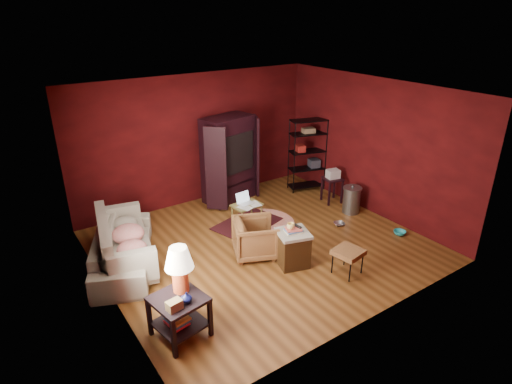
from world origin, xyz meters
The scene contains 18 objects.
room centered at (-0.04, -0.01, 1.40)m, with size 5.54×5.04×2.84m.
sofa centered at (-2.30, 0.80, 0.42)m, with size 2.17×0.63×0.85m, color #9C9586.
armchair centered at (-0.29, -0.20, 0.37)m, with size 0.72×0.67×0.74m, color black.
pet_bowl_steel centered at (1.73, -0.23, 0.11)m, with size 0.22×0.05×0.22m, color silver.
pet_bowl_turquoise centered at (2.43, -1.16, 0.12)m, with size 0.23×0.07×0.23m, color #27ACB6.
vase centered at (-2.18, -1.43, 0.67)m, with size 0.14×0.15×0.14m, color #0E1346.
mug centered at (0.01, -0.79, 0.76)m, with size 0.13×0.10×0.13m, color #FCDA7B.
side_table centered at (-2.18, -1.23, 0.75)m, with size 0.73×0.73×1.25m.
sofa_cushions centered at (-2.29, 0.80, 0.39)m, with size 1.13×2.01×0.80m.
hamper centered at (0.07, -0.80, 0.32)m, with size 0.63×0.63×0.71m.
footstool centered at (0.64, -1.51, 0.38)m, with size 0.50×0.50×0.44m.
rug_round centered at (0.50, 0.71, 0.01)m, with size 1.54×1.54×0.01m.
rug_oriental centered at (0.22, 0.85, 0.02)m, with size 1.49×1.20×0.01m.
laptop_desk centered at (0.18, 0.79, 0.43)m, with size 0.59×0.49×0.70m.
tv_armoire centered at (0.57, 2.08, 0.99)m, with size 1.47×0.98×1.91m.
wire_shelving centered at (2.41, 1.59, 0.93)m, with size 0.90×0.57×1.70m.
small_stand centered at (2.39, 0.70, 0.57)m, with size 0.45×0.45×0.76m.
trash_can centered at (2.35, 0.07, 0.29)m, with size 0.44×0.44×0.62m.
Camera 1 is at (-3.94, -5.57, 4.06)m, focal length 30.00 mm.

